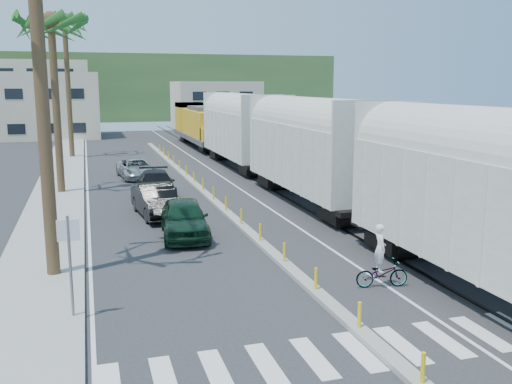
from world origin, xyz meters
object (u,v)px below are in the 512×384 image
car_lead (184,218)px  cyclist (381,267)px  car_second (156,200)px  street_sign (70,253)px

car_lead → cyclist: size_ratio=2.36×
car_second → cyclist: (5.77, -12.38, -0.14)m
car_second → car_lead: bearing=-87.0°
street_sign → car_lead: (4.48, 8.02, -1.15)m
street_sign → cyclist: bearing=-0.2°
car_lead → car_second: 4.38m
street_sign → cyclist: (9.57, -0.04, -1.31)m
car_second → cyclist: size_ratio=2.39×
street_sign → car_second: (3.80, 12.34, -1.16)m
cyclist → car_lead: bearing=42.2°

